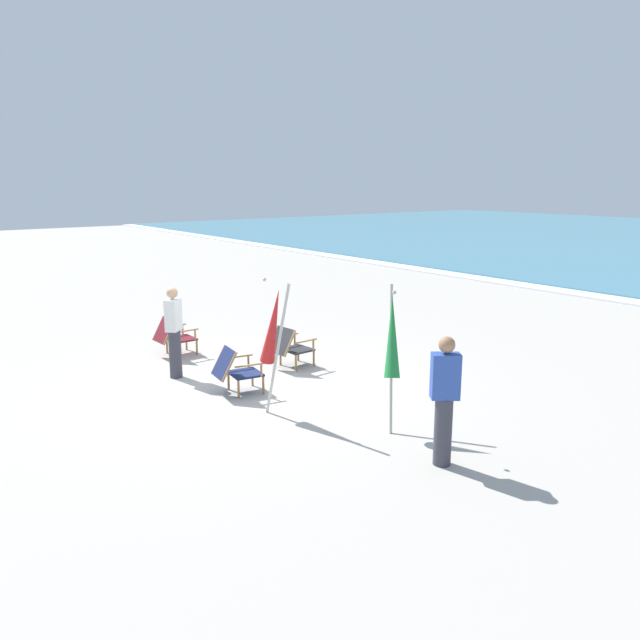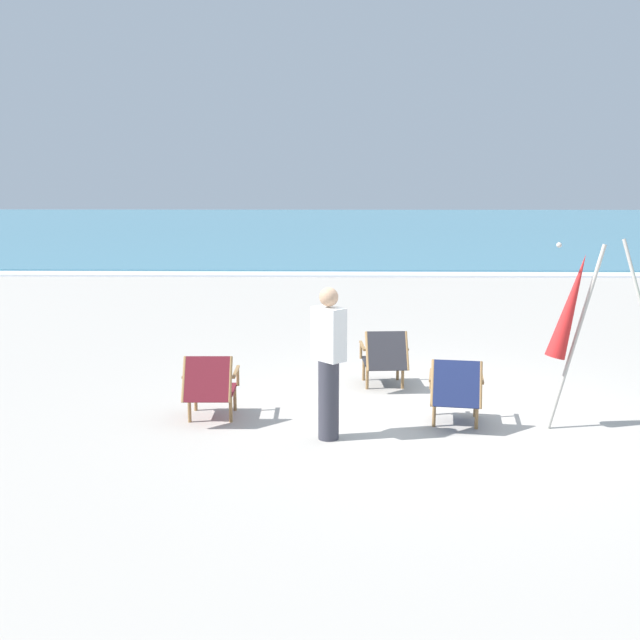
{
  "view_description": "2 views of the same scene",
  "coord_description": "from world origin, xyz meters",
  "px_view_note": "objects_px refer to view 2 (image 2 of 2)",
  "views": [
    {
      "loc": [
        8.87,
        -5.24,
        3.43
      ],
      "look_at": [
        -0.77,
        2.0,
        0.73
      ],
      "focal_mm": 35.0,
      "sensor_mm": 36.0,
      "label": 1
    },
    {
      "loc": [
        -1.13,
        -8.5,
        2.75
      ],
      "look_at": [
        -1.32,
        1.93,
        0.74
      ],
      "focal_mm": 42.0,
      "sensor_mm": 36.0,
      "label": 2
    }
  ],
  "objects_px": {
    "beach_chair_mid_center": "(385,357)",
    "beach_chair_front_left": "(456,390)",
    "person_near_chairs": "(329,362)",
    "beach_chair_back_left": "(210,385)",
    "umbrella_furled_red": "(570,308)"
  },
  "relations": [
    {
      "from": "umbrella_furled_red",
      "to": "beach_chair_mid_center",
      "type": "bearing_deg",
      "value": 140.29
    },
    {
      "from": "beach_chair_mid_center",
      "to": "person_near_chairs",
      "type": "height_order",
      "value": "person_near_chairs"
    },
    {
      "from": "beach_chair_front_left",
      "to": "umbrella_furled_red",
      "type": "bearing_deg",
      "value": -1.16
    },
    {
      "from": "beach_chair_front_left",
      "to": "umbrella_furled_red",
      "type": "xyz_separation_m",
      "value": [
        1.2,
        -0.02,
        0.93
      ]
    },
    {
      "from": "beach_chair_front_left",
      "to": "person_near_chairs",
      "type": "bearing_deg",
      "value": -163.28
    },
    {
      "from": "beach_chair_mid_center",
      "to": "person_near_chairs",
      "type": "bearing_deg",
      "value": -110.28
    },
    {
      "from": "beach_chair_mid_center",
      "to": "beach_chair_back_left",
      "type": "height_order",
      "value": "beach_chair_mid_center"
    },
    {
      "from": "beach_chair_back_left",
      "to": "beach_chair_front_left",
      "type": "bearing_deg",
      "value": -2.94
    },
    {
      "from": "beach_chair_back_left",
      "to": "person_near_chairs",
      "type": "distance_m",
      "value": 1.52
    },
    {
      "from": "person_near_chairs",
      "to": "beach_chair_back_left",
      "type": "bearing_deg",
      "value": 157.27
    },
    {
      "from": "beach_chair_mid_center",
      "to": "beach_chair_back_left",
      "type": "relative_size",
      "value": 1.01
    },
    {
      "from": "beach_chair_front_left",
      "to": "umbrella_furled_red",
      "type": "distance_m",
      "value": 1.52
    },
    {
      "from": "umbrella_furled_red",
      "to": "person_near_chairs",
      "type": "xyz_separation_m",
      "value": [
        -2.61,
        -0.4,
        -0.51
      ]
    },
    {
      "from": "beach_chair_mid_center",
      "to": "beach_chair_back_left",
      "type": "distance_m",
      "value": 2.5
    },
    {
      "from": "beach_chair_mid_center",
      "to": "beach_chair_front_left",
      "type": "bearing_deg",
      "value": -66.03
    }
  ]
}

